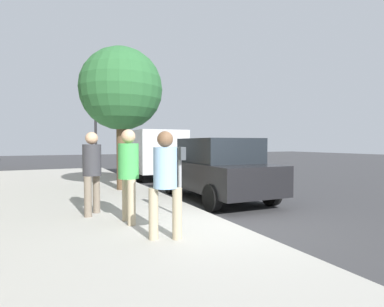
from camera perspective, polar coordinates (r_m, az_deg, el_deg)
The scene contains 10 objects.
ground_plane at distance 6.30m, azimuth 5.68°, elevation -13.15°, with size 80.00×80.00×0.00m, color #38383A.
sidewalk_slab at distance 5.43m, azimuth -23.57°, elevation -14.99°, with size 28.00×6.00×0.15m, color #A8A59E.
parking_meter at distance 6.28m, azimuth -2.24°, elevation -2.39°, with size 0.36×0.12×1.41m.
pedestrian_at_meter at distance 5.87m, azimuth -11.61°, elevation -2.65°, with size 0.53×0.38×1.74m.
pedestrian_bystander at distance 4.79m, azimuth -4.95°, elevation -4.28°, with size 0.36×0.49×1.67m.
parking_officer at distance 6.72m, azimuth -17.95°, elevation -2.29°, with size 0.46×0.37×1.72m.
parked_sedan_near at distance 9.01m, azimuth 4.53°, elevation -2.80°, with size 4.44×2.05×1.77m.
parked_van_far at distance 14.86m, azimuth -7.99°, elevation 0.46°, with size 5.25×2.23×2.18m.
street_tree at distance 10.28m, azimuth -12.92°, elevation 11.38°, with size 2.62×2.62×4.52m.
traffic_signal at distance 15.45m, azimuth -16.96°, elevation 5.35°, with size 0.24×0.44×3.60m.
Camera 1 is at (-5.19, 3.17, 1.64)m, focal length 28.95 mm.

